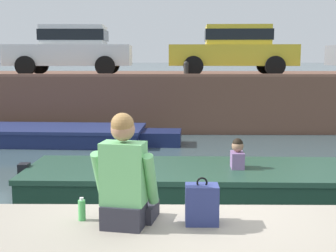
% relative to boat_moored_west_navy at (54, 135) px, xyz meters
% --- Properties ---
extents(ground_plane, '(400.00, 400.00, 0.00)m').
position_rel_boat_moored_west_navy_xyz_m(ground_plane, '(3.34, -3.12, -0.22)').
color(ground_plane, '#3D5156').
extents(far_quay_wall, '(60.00, 6.00, 1.68)m').
position_rel_boat_moored_west_navy_xyz_m(far_quay_wall, '(3.34, 4.44, 0.62)').
color(far_quay_wall, brown).
rests_on(far_quay_wall, ground).
extents(far_wall_coping, '(60.00, 0.24, 0.08)m').
position_rel_boat_moored_west_navy_xyz_m(far_wall_coping, '(3.34, 1.56, 1.50)').
color(far_wall_coping, brown).
rests_on(far_wall_coping, far_quay_wall).
extents(boat_moored_west_navy, '(6.23, 2.02, 0.44)m').
position_rel_boat_moored_west_navy_xyz_m(boat_moored_west_navy, '(0.00, 0.00, 0.00)').
color(boat_moored_west_navy, navy).
rests_on(boat_moored_west_navy, ground).
extents(motorboat_passing, '(6.40, 1.85, 0.95)m').
position_rel_boat_moored_west_navy_xyz_m(motorboat_passing, '(3.64, -4.68, 0.02)').
color(motorboat_passing, '#193828').
rests_on(motorboat_passing, ground).
extents(car_left_inner_white, '(3.91, 1.98, 1.54)m').
position_rel_boat_moored_west_navy_xyz_m(car_left_inner_white, '(-0.09, 2.95, 2.31)').
color(car_left_inner_white, white).
rests_on(car_left_inner_white, far_quay_wall).
extents(car_centre_yellow, '(3.98, 2.13, 1.54)m').
position_rel_boat_moored_west_navy_xyz_m(car_centre_yellow, '(5.05, 2.94, 2.31)').
color(car_centre_yellow, yellow).
rests_on(car_centre_yellow, far_quay_wall).
extents(mooring_bollard_mid, '(0.15, 0.15, 0.45)m').
position_rel_boat_moored_west_navy_xyz_m(mooring_bollard_mid, '(3.51, 1.69, 1.70)').
color(mooring_bollard_mid, '#2D2B28').
rests_on(mooring_bollard_mid, far_quay_wall).
extents(person_seated_left, '(0.57, 0.58, 0.97)m').
position_rel_boat_moored_west_navy_xyz_m(person_seated_left, '(2.73, -8.24, 0.97)').
color(person_seated_left, '#282833').
rests_on(person_seated_left, near_quay).
extents(bottle_drink, '(0.06, 0.06, 0.20)m').
position_rel_boat_moored_west_navy_xyz_m(bottle_drink, '(2.34, -8.13, 0.70)').
color(bottle_drink, '#4CB259').
rests_on(bottle_drink, near_quay).
extents(backpack_on_ledge, '(0.28, 0.24, 0.41)m').
position_rel_boat_moored_west_navy_xyz_m(backpack_on_ledge, '(3.38, -8.19, 0.77)').
color(backpack_on_ledge, navy).
rests_on(backpack_on_ledge, near_quay).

